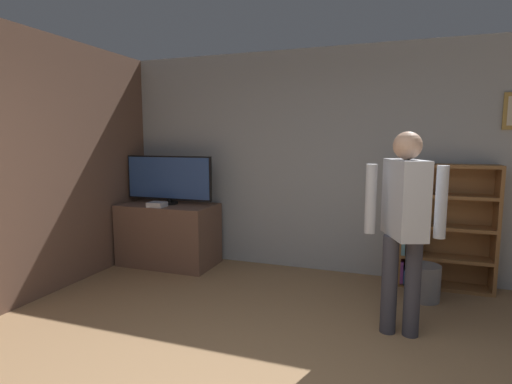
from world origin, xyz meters
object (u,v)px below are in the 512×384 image
(game_console, at_px, (157,205))
(bookshelf, at_px, (437,226))
(waste_bin, at_px, (424,282))
(television, at_px, (169,179))
(person, at_px, (404,216))

(game_console, bearing_deg, bookshelf, 8.74)
(game_console, distance_m, bookshelf, 3.26)
(bookshelf, height_order, waste_bin, bookshelf)
(bookshelf, distance_m, waste_bin, 0.68)
(television, distance_m, bookshelf, 3.24)
(bookshelf, relative_size, waste_bin, 3.74)
(person, bearing_deg, television, -130.64)
(bookshelf, distance_m, person, 1.38)
(bookshelf, xyz_separation_m, waste_bin, (-0.13, -0.45, -0.50))
(television, relative_size, person, 0.72)
(person, bearing_deg, bookshelf, 143.85)
(waste_bin, bearing_deg, television, 176.21)
(waste_bin, bearing_deg, game_console, -179.12)
(game_console, bearing_deg, television, 85.47)
(television, relative_size, game_console, 5.79)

